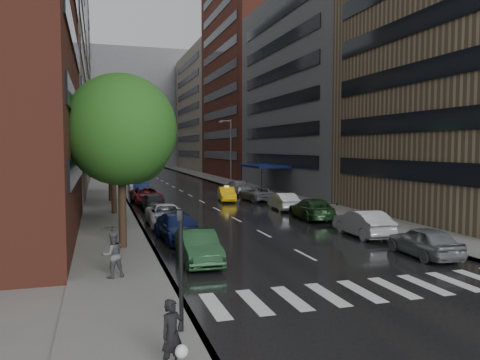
# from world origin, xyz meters

# --- Properties ---
(ground) EXTENTS (220.00, 220.00, 0.00)m
(ground) POSITION_xyz_m (0.00, 0.00, 0.00)
(ground) COLOR gray
(ground) RESTS_ON ground
(road) EXTENTS (14.00, 140.00, 0.01)m
(road) POSITION_xyz_m (0.00, 50.00, 0.01)
(road) COLOR black
(road) RESTS_ON ground
(sidewalk_left) EXTENTS (4.00, 140.00, 0.15)m
(sidewalk_left) POSITION_xyz_m (-9.00, 50.00, 0.07)
(sidewalk_left) COLOR gray
(sidewalk_left) RESTS_ON ground
(sidewalk_right) EXTENTS (4.00, 140.00, 0.15)m
(sidewalk_right) POSITION_xyz_m (9.00, 50.00, 0.07)
(sidewalk_right) COLOR gray
(sidewalk_right) RESTS_ON ground
(crosswalk) EXTENTS (13.15, 2.80, 0.01)m
(crosswalk) POSITION_xyz_m (0.20, -2.00, 0.01)
(crosswalk) COLOR silver
(crosswalk) RESTS_ON ground
(buildings_left) EXTENTS (8.00, 108.00, 38.00)m
(buildings_left) POSITION_xyz_m (-15.00, 58.79, 15.99)
(buildings_left) COLOR maroon
(buildings_left) RESTS_ON ground
(buildings_right) EXTENTS (8.05, 109.10, 36.00)m
(buildings_right) POSITION_xyz_m (15.00, 56.70, 15.03)
(buildings_right) COLOR #937A5B
(buildings_right) RESTS_ON ground
(building_far) EXTENTS (40.00, 14.00, 32.00)m
(building_far) POSITION_xyz_m (0.00, 118.00, 16.00)
(building_far) COLOR slate
(building_far) RESTS_ON ground
(tree_near) EXTENTS (5.71, 5.71, 9.11)m
(tree_near) POSITION_xyz_m (-8.60, 7.77, 6.23)
(tree_near) COLOR #382619
(tree_near) RESTS_ON ground
(tree_mid) EXTENTS (5.35, 5.35, 8.53)m
(tree_mid) POSITION_xyz_m (-8.60, 20.87, 5.84)
(tree_mid) COLOR #382619
(tree_mid) RESTS_ON ground
(tree_far) EXTENTS (5.26, 5.26, 8.38)m
(tree_far) POSITION_xyz_m (-8.60, 30.20, 5.73)
(tree_far) COLOR #382619
(tree_far) RESTS_ON ground
(taxi) EXTENTS (2.10, 4.43, 1.40)m
(taxi) POSITION_xyz_m (2.43, 27.56, 0.70)
(taxi) COLOR #EBB20C
(taxi) RESTS_ON ground
(parked_cars_left) EXTENTS (2.90, 41.33, 1.59)m
(parked_cars_left) POSITION_xyz_m (-5.40, 21.66, 0.76)
(parked_cars_left) COLOR #1D4024
(parked_cars_left) RESTS_ON ground
(parked_cars_right) EXTENTS (2.77, 37.16, 1.61)m
(parked_cars_right) POSITION_xyz_m (5.40, 19.12, 0.77)
(parked_cars_right) COLOR slate
(parked_cars_right) RESTS_ON ground
(ped_bag_walker) EXTENTS (0.73, 0.65, 1.67)m
(ped_bag_walker) POSITION_xyz_m (-8.19, -6.38, 0.96)
(ped_bag_walker) COLOR black
(ped_bag_walker) RESTS_ON sidewalk_left
(ped_black_umbrella) EXTENTS (1.08, 0.98, 2.09)m
(ped_black_umbrella) POSITION_xyz_m (-9.28, 2.04, 1.38)
(ped_black_umbrella) COLOR #4E4E53
(ped_black_umbrella) RESTS_ON sidewalk_left
(traffic_light) EXTENTS (0.18, 0.15, 3.45)m
(traffic_light) POSITION_xyz_m (-7.60, -4.16, 2.23)
(traffic_light) COLOR black
(traffic_light) RESTS_ON sidewalk_left
(street_lamp_left) EXTENTS (1.74, 0.22, 9.00)m
(street_lamp_left) POSITION_xyz_m (-7.72, 30.00, 4.89)
(street_lamp_left) COLOR gray
(street_lamp_left) RESTS_ON sidewalk_left
(street_lamp_right) EXTENTS (1.74, 0.22, 9.00)m
(street_lamp_right) POSITION_xyz_m (7.72, 45.00, 4.89)
(street_lamp_right) COLOR gray
(street_lamp_right) RESTS_ON sidewalk_right
(awning) EXTENTS (4.00, 8.00, 3.12)m
(awning) POSITION_xyz_m (8.98, 35.00, 3.13)
(awning) COLOR navy
(awning) RESTS_ON sidewalk_right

